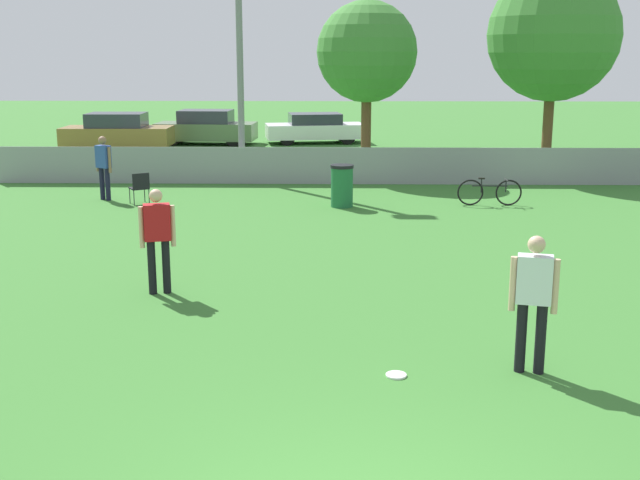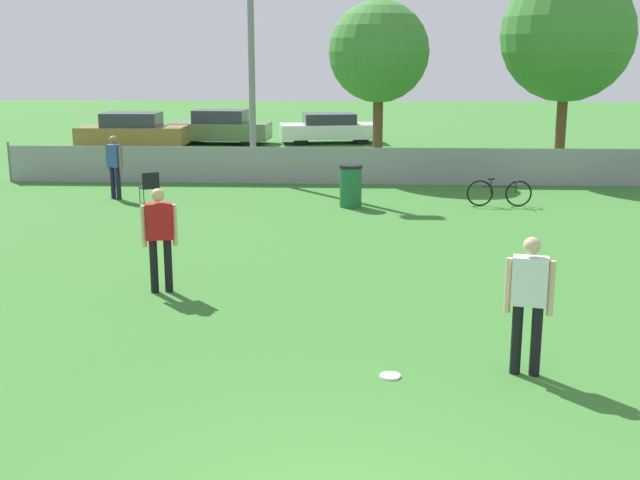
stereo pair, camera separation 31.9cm
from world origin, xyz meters
The scene contains 14 objects.
fence_backline centered at (0.00, 18.00, 0.55)m, with size 20.95×0.07×1.21m.
light_pole centered at (-3.11, 18.88, 5.11)m, with size 0.90×0.36×8.68m.
tree_near_pole centered at (0.76, 20.05, 3.85)m, with size 3.16×3.16×5.45m.
tree_far_right centered at (6.52, 19.96, 4.36)m, with size 4.08×4.08×6.41m.
player_receiver_white centered at (2.21, 3.55, 1.00)m, with size 0.56×0.31×1.72m.
player_defender_red centered at (-3.06, 6.76, 1.00)m, with size 0.56×0.32×1.72m.
spectator_in_blue centered at (-6.35, 15.22, 0.98)m, with size 0.48×0.40×1.70m.
frisbee_disc centered at (0.56, 3.39, 0.01)m, with size 0.26×0.26×0.03m.
folding_chair_sideline centered at (-5.26, 14.58, 0.48)m, with size 0.61×0.61×0.83m.
bicycle_sideline centered at (3.75, 14.63, 0.35)m, with size 1.65×0.44×0.72m.
trash_bin centered at (-0.04, 14.39, 0.54)m, with size 0.59×0.59×1.08m.
parked_car_tan centered at (-9.01, 26.40, 0.71)m, with size 4.33×1.88×1.48m.
parked_car_olive centered at (-5.77, 28.60, 0.70)m, with size 4.29×2.00×1.45m.
parked_car_white centered at (-1.13, 29.12, 0.64)m, with size 4.44×2.43×1.28m.
Camera 1 is at (-0.17, -5.75, 3.84)m, focal length 45.00 mm.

